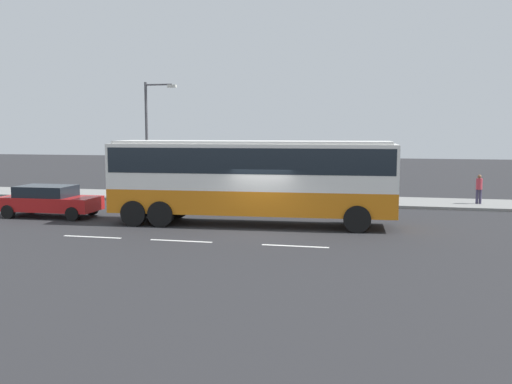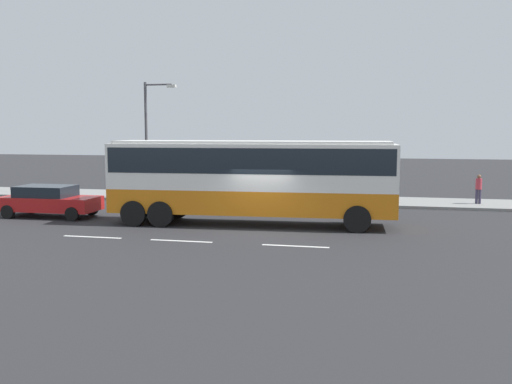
% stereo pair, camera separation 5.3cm
% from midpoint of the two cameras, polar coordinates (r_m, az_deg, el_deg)
% --- Properties ---
extents(ground_plane, '(120.00, 120.00, 0.00)m').
position_cam_midpoint_polar(ground_plane, '(22.92, 0.61, -3.95)').
color(ground_plane, '#28282B').
extents(sidewalk_curb, '(80.00, 4.00, 0.15)m').
position_cam_midpoint_polar(sidewalk_curb, '(32.42, 4.16, -0.78)').
color(sidewalk_curb, gray).
rests_on(sidewalk_curb, ground_plane).
extents(lane_centreline, '(42.49, 0.16, 0.01)m').
position_cam_midpoint_polar(lane_centreline, '(19.94, 4.20, -5.52)').
color(lane_centreline, white).
rests_on(lane_centreline, ground_plane).
extents(coach_bus, '(12.32, 3.20, 3.63)m').
position_cam_midpoint_polar(coach_bus, '(24.03, -0.43, 1.93)').
color(coach_bus, orange).
rests_on(coach_bus, ground_plane).
extents(car_red_compact, '(4.59, 2.04, 1.48)m').
position_cam_midpoint_polar(car_red_compact, '(28.12, -20.27, -0.79)').
color(car_red_compact, '#B21919').
rests_on(car_red_compact, ground_plane).
extents(pedestrian_near_curb, '(0.32, 0.32, 1.57)m').
position_cam_midpoint_polar(pedestrian_near_curb, '(32.16, 21.83, 0.46)').
color(pedestrian_near_curb, '#38334C').
rests_on(pedestrian_near_curb, sidewalk_curb).
extents(street_lamp, '(1.94, 0.24, 6.67)m').
position_cam_midpoint_polar(street_lamp, '(33.16, -10.71, 6.13)').
color(street_lamp, '#47474C').
rests_on(street_lamp, sidewalk_curb).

